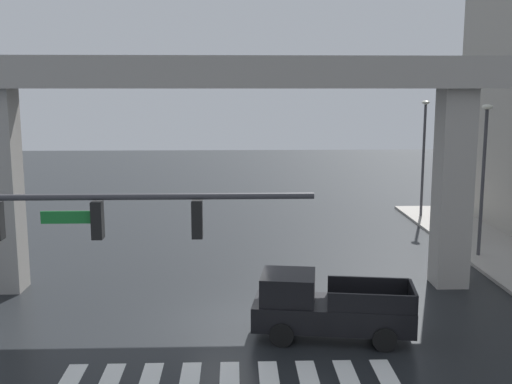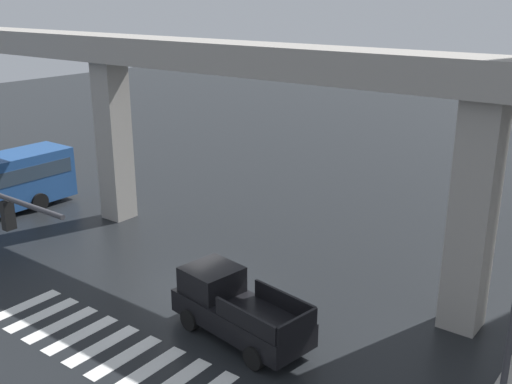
# 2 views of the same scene
# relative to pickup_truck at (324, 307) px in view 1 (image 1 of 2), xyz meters

# --- Properties ---
(ground_plane) EXTENTS (120.00, 120.00, 0.00)m
(ground_plane) POSITION_rel_pickup_truck_xyz_m (-3.01, 1.50, -0.99)
(ground_plane) COLOR black
(elevated_overpass) EXTENTS (56.89, 2.17, 9.15)m
(elevated_overpass) POSITION_rel_pickup_truck_xyz_m (-3.01, 5.20, 6.86)
(elevated_overpass) COLOR #9E9991
(elevated_overpass) RESTS_ON ground
(pickup_truck) EXTENTS (5.33, 2.65, 2.08)m
(pickup_truck) POSITION_rel_pickup_truck_xyz_m (0.00, 0.00, 0.00)
(pickup_truck) COLOR black
(pickup_truck) RESTS_ON ground
(street_lamp_mid_block) EXTENTS (0.44, 0.70, 7.24)m
(street_lamp_mid_block) POSITION_rel_pickup_truck_xyz_m (8.70, 9.11, 3.57)
(street_lamp_mid_block) COLOR #38383D
(street_lamp_mid_block) RESTS_ON ground
(street_lamp_far_north) EXTENTS (0.44, 0.70, 7.24)m
(street_lamp_far_north) POSITION_rel_pickup_truck_xyz_m (8.70, 18.28, 3.57)
(street_lamp_far_north) COLOR #38383D
(street_lamp_far_north) RESTS_ON ground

